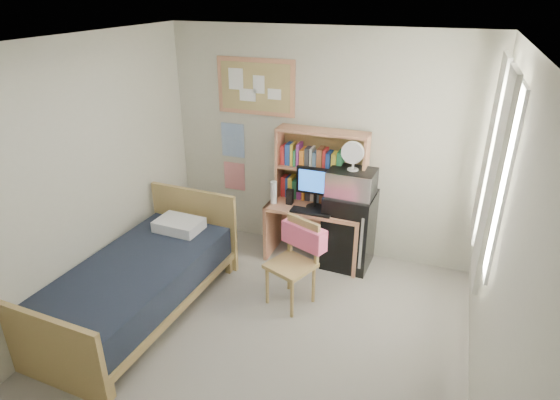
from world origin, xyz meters
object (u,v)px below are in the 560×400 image
(desk, at_px, (315,232))
(monitor, at_px, (315,189))
(bulletin_board, at_px, (256,87))
(desk_fan, at_px, (354,157))
(desk_chair, at_px, (291,265))
(bed, at_px, (138,289))
(microwave, at_px, (352,182))
(speaker_left, at_px, (290,197))
(mini_fridge, at_px, (349,229))
(speaker_right, at_px, (341,204))

(desk, relative_size, monitor, 2.38)
(bulletin_board, xyz_separation_m, desk_fan, (1.23, -0.28, -0.60))
(desk, distance_m, desk_chair, 0.93)
(desk_chair, bearing_deg, desk_fan, 89.93)
(bulletin_board, xyz_separation_m, monitor, (0.84, -0.34, -1.00))
(bed, distance_m, microwave, 2.46)
(desk_chair, relative_size, monitor, 1.94)
(monitor, bearing_deg, speaker_left, -180.00)
(desk_chair, height_order, speaker_left, desk_chair)
(bulletin_board, bearing_deg, mini_fridge, -12.14)
(bulletin_board, relative_size, speaker_left, 5.36)
(speaker_right, height_order, desk_fan, desk_fan)
(desk_fan, bearing_deg, speaker_right, -142.27)
(bed, xyz_separation_m, speaker_right, (1.63, 1.52, 0.50))
(desk, xyz_separation_m, mini_fridge, (0.39, 0.02, 0.10))
(desk, relative_size, speaker_right, 5.91)
(monitor, relative_size, microwave, 0.93)
(desk_fan, bearing_deg, microwave, 0.00)
(speaker_right, relative_size, microwave, 0.38)
(speaker_left, bearing_deg, bulletin_board, 148.14)
(bulletin_board, distance_m, desk_fan, 1.40)
(mini_fridge, relative_size, speaker_right, 4.76)
(desk, relative_size, bed, 0.54)
(desk_chair, relative_size, bed, 0.44)
(speaker_right, bearing_deg, mini_fridge, 42.74)
(desk_chair, xyz_separation_m, microwave, (0.38, 0.92, 0.58))
(bed, bearing_deg, bulletin_board, 78.13)
(speaker_left, bearing_deg, desk, 11.31)
(desk_fan, bearing_deg, desk, -177.12)
(bulletin_board, relative_size, speaker_right, 5.06)
(speaker_left, bearing_deg, monitor, 0.00)
(speaker_left, distance_m, microwave, 0.74)
(microwave, bearing_deg, desk, -177.12)
(bulletin_board, distance_m, microwave, 1.54)
(desk_chair, xyz_separation_m, monitor, (-0.01, 0.86, 0.47))
(desk_fan, bearing_deg, desk_chair, -109.42)
(desk_chair, distance_m, bed, 1.51)
(desk, bearing_deg, speaker_left, -168.69)
(bed, xyz_separation_m, monitor, (1.33, 1.53, 0.64))
(bed, bearing_deg, monitor, 51.80)
(mini_fridge, height_order, desk_fan, desk_fan)
(desk, relative_size, desk_chair, 1.22)
(bed, relative_size, microwave, 4.13)
(speaker_right, bearing_deg, desk, 168.69)
(desk_fan, bearing_deg, mini_fridge, 90.00)
(speaker_left, bearing_deg, desk_chair, -69.66)
(desk, xyz_separation_m, microwave, (0.39, -0.00, 0.69))
(desk, xyz_separation_m, bed, (-1.33, -1.59, -0.06))
(speaker_left, height_order, speaker_right, speaker_right)
(desk_chair, xyz_separation_m, bed, (-1.34, -0.67, -0.17))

